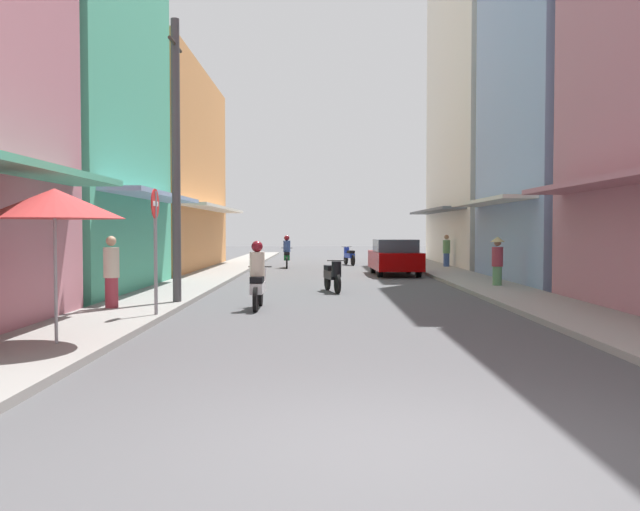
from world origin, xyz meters
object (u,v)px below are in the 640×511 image
(motorbike_green, at_px, (285,253))
(pedestrian_crossing, at_px, (109,275))
(motorbike_white, at_px, (256,279))
(street_sign_no_entry, at_px, (153,235))
(parked_car, at_px, (393,257))
(utility_pole, at_px, (174,161))
(motorbike_black, at_px, (330,275))
(motorbike_blue, at_px, (347,255))
(vendor_umbrella, at_px, (52,204))
(pedestrian_foreground, at_px, (444,252))
(pedestrian_midway, at_px, (495,260))

(motorbike_green, bearing_deg, pedestrian_crossing, -99.54)
(motorbike_white, xyz_separation_m, street_sign_no_entry, (-1.87, -1.95, 1.01))
(parked_car, relative_size, utility_pole, 0.61)
(motorbike_green, distance_m, parked_car, 6.96)
(motorbike_black, distance_m, pedestrian_crossing, 7.05)
(parked_car, bearing_deg, pedestrian_crossing, -121.43)
(motorbike_green, height_order, pedestrian_crossing, pedestrian_crossing)
(motorbike_white, height_order, motorbike_blue, motorbike_white)
(motorbike_white, bearing_deg, motorbike_green, 90.58)
(motorbike_white, xyz_separation_m, motorbike_green, (-0.17, 16.86, 0.00))
(vendor_umbrella, bearing_deg, motorbike_green, 83.93)
(street_sign_no_entry, bearing_deg, motorbike_black, 59.33)
(motorbike_black, bearing_deg, pedestrian_foreground, 64.58)
(parked_car, height_order, utility_pole, utility_pole)
(pedestrian_midway, relative_size, vendor_umbrella, 0.66)
(motorbike_green, distance_m, street_sign_no_entry, 18.91)
(motorbike_white, relative_size, motorbike_black, 1.01)
(pedestrian_crossing, distance_m, vendor_umbrella, 4.83)
(pedestrian_crossing, xyz_separation_m, pedestrian_midway, (10.03, 5.98, 0.07))
(motorbike_black, distance_m, motorbike_blue, 15.32)
(pedestrian_crossing, relative_size, pedestrian_foreground, 1.05)
(motorbike_black, bearing_deg, pedestrian_crossing, -134.50)
(motorbike_blue, distance_m, parked_car, 8.02)
(motorbike_black, relative_size, pedestrian_crossing, 1.05)
(parked_car, relative_size, pedestrian_crossing, 2.45)
(pedestrian_crossing, relative_size, vendor_umbrella, 0.69)
(parked_car, height_order, pedestrian_foreground, pedestrian_foreground)
(motorbike_white, bearing_deg, vendor_umbrella, -115.30)
(pedestrian_foreground, bearing_deg, parked_car, -124.04)
(parked_car, bearing_deg, motorbike_white, -110.94)
(pedestrian_foreground, relative_size, utility_pole, 0.24)
(pedestrian_foreground, relative_size, vendor_umbrella, 0.66)
(motorbike_blue, bearing_deg, utility_pole, -104.51)
(motorbike_black, bearing_deg, parked_car, 70.26)
(motorbike_white, bearing_deg, pedestrian_foreground, 65.22)
(parked_car, bearing_deg, utility_pole, -119.99)
(street_sign_no_entry, bearing_deg, motorbike_white, 46.10)
(motorbike_black, bearing_deg, motorbike_blue, 85.71)
(parked_car, bearing_deg, street_sign_no_entry, -114.97)
(pedestrian_crossing, bearing_deg, motorbike_blue, 73.32)
(utility_pole, bearing_deg, street_sign_no_entry, -87.67)
(street_sign_no_entry, bearing_deg, pedestrian_foreground, 62.71)
(parked_car, bearing_deg, motorbike_blue, 100.87)
(motorbike_blue, distance_m, pedestrian_foreground, 5.69)
(pedestrian_crossing, bearing_deg, parked_car, 58.57)
(pedestrian_midway, distance_m, street_sign_no_entry, 11.35)
(motorbike_white, xyz_separation_m, pedestrian_midway, (6.90, 5.21, 0.21))
(pedestrian_midway, xyz_separation_m, utility_pole, (-8.87, -4.70, 2.55))
(motorbike_green, distance_m, pedestrian_crossing, 17.87)
(motorbike_black, xyz_separation_m, parked_car, (2.66, 7.40, 0.24))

